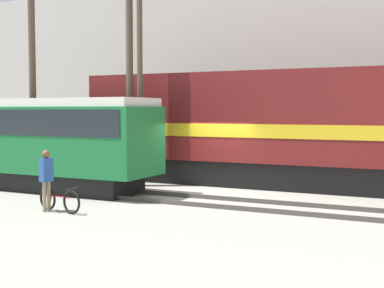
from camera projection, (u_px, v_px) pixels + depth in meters
The scene contains 11 objects.
ground_plane at pixel (208, 193), 19.08m from camera, with size 120.00×120.00×0.00m, color gray.
track_near at pixel (183, 199), 17.33m from camera, with size 60.00×1.50×0.14m.
track_far at pixel (235, 182), 21.49m from camera, with size 60.00×1.50×0.14m.
building_backdrop at pixel (294, 74), 28.82m from camera, with size 48.68×6.00×9.79m.
freight_locomotive at pixel (308, 127), 20.06m from camera, with size 17.65×3.04×5.00m.
streetcar at pixel (17, 137), 20.35m from camera, with size 11.58×2.54×3.37m.
bicycle at pixel (59, 200), 15.44m from camera, with size 1.70×0.48×0.74m.
person at pixel (46, 174), 15.50m from camera, with size 0.28×0.39×1.80m.
utility_pole_left at pixel (32, 77), 22.86m from camera, with size 0.29×0.29×8.72m.
utility_pole_center at pixel (130, 78), 20.69m from camera, with size 0.28×0.28×8.42m.
utility_pole_right at pixel (140, 79), 20.49m from camera, with size 0.22×0.22×8.31m.
Camera 1 is at (7.87, -17.23, 2.95)m, focal length 50.00 mm.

